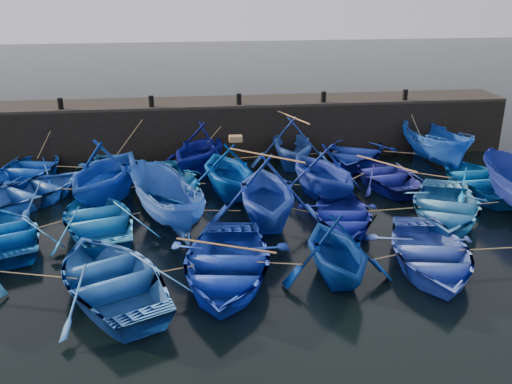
{
  "coord_description": "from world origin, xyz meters",
  "views": [
    {
      "loc": [
        -2.45,
        -16.41,
        8.3
      ],
      "look_at": [
        0.0,
        3.2,
        0.7
      ],
      "focal_mm": 40.0,
      "sensor_mm": 36.0,
      "label": 1
    }
  ],
  "objects": [
    {
      "name": "loose_oars",
      "position": [
        1.64,
        3.28,
        1.73
      ],
      "size": [
        9.47,
        12.15,
        1.66
      ],
      "color": "#99724C",
      "rests_on": "ground"
    },
    {
      "name": "boat_0",
      "position": [
        -9.16,
        7.76,
        0.49
      ],
      "size": [
        4.29,
        5.3,
        0.97
      ],
      "primitive_type": "imported",
      "rotation": [
        0.0,
        0.0,
        2.92
      ],
      "color": "#0A39A2",
      "rests_on": "ground"
    },
    {
      "name": "boat_14",
      "position": [
        -5.58,
        1.89,
        0.51
      ],
      "size": [
        4.74,
        5.69,
        1.02
      ],
      "primitive_type": "imported",
      "rotation": [
        0.0,
        0.0,
        3.42
      ],
      "color": "blue",
      "rests_on": "ground"
    },
    {
      "name": "quay_top",
      "position": [
        0.0,
        10.5,
        2.56
      ],
      "size": [
        26.0,
        2.5,
        0.12
      ],
      "primitive_type": "cube",
      "color": "black",
      "rests_on": "quay_wall"
    },
    {
      "name": "boat_1",
      "position": [
        -5.74,
        7.34,
        0.46
      ],
      "size": [
        3.57,
        4.71,
        0.92
      ],
      "primitive_type": "imported",
      "rotation": [
        0.0,
        0.0,
        0.09
      ],
      "color": "blue",
      "rests_on": "ground"
    },
    {
      "name": "boat_3",
      "position": [
        2.22,
        8.08,
        1.15
      ],
      "size": [
        3.98,
        4.55,
        2.29
      ],
      "primitive_type": "imported",
      "rotation": [
        0.0,
        0.0,
        -0.05
      ],
      "color": "#254BAA",
      "rests_on": "ground"
    },
    {
      "name": "wooden_crate",
      "position": [
        -0.6,
        4.75,
        2.34
      ],
      "size": [
        0.5,
        0.37,
        0.22
      ],
      "primitive_type": "cube",
      "color": "brown",
      "rests_on": "boat_9"
    },
    {
      "name": "boat_7",
      "position": [
        -5.59,
        4.66,
        1.29
      ],
      "size": [
        5.63,
        6.03,
        2.58
      ],
      "primitive_type": "imported",
      "rotation": [
        0.0,
        0.0,
        2.8
      ],
      "color": "#0C3699",
      "rests_on": "ground"
    },
    {
      "name": "bollard_4",
      "position": [
        8.0,
        9.6,
        2.87
      ],
      "size": [
        0.24,
        0.24,
        0.5
      ],
      "primitive_type": "cylinder",
      "color": "black",
      "rests_on": "quay_top"
    },
    {
      "name": "ground",
      "position": [
        0.0,
        0.0,
        0.0
      ],
      "size": [
        120.0,
        120.0,
        0.0
      ],
      "primitive_type": "plane",
      "color": "black",
      "rests_on": "ground"
    },
    {
      "name": "boat_13",
      "position": [
        -8.34,
        1.22,
        0.43
      ],
      "size": [
        4.32,
        4.95,
        0.86
      ],
      "primitive_type": "imported",
      "rotation": [
        0.0,
        0.0,
        3.54
      ],
      "color": "#0546A0",
      "rests_on": "ground"
    },
    {
      "name": "boat_10",
      "position": [
        2.74,
        4.14,
        1.14
      ],
      "size": [
        4.87,
        5.26,
        2.28
      ],
      "primitive_type": "imported",
      "rotation": [
        0.0,
        0.0,
        3.45
      ],
      "color": "#142B96",
      "rests_on": "ground"
    },
    {
      "name": "boat_6",
      "position": [
        -8.5,
        4.9,
        0.49
      ],
      "size": [
        5.62,
        5.78,
        0.98
      ],
      "primitive_type": "imported",
      "rotation": [
        0.0,
        0.0,
        2.44
      ],
      "color": "#1E4CA0",
      "rests_on": "ground"
    },
    {
      "name": "boat_22",
      "position": [
        -1.52,
        -1.99,
        0.55
      ],
      "size": [
        4.57,
        5.84,
        1.11
      ],
      "primitive_type": "imported",
      "rotation": [
        0.0,
        0.0,
        -0.15
      ],
      "color": "#122FA8",
      "rests_on": "ground"
    },
    {
      "name": "boat_11",
      "position": [
        5.69,
        5.2,
        0.45
      ],
      "size": [
        3.72,
        4.77,
        0.9
      ],
      "primitive_type": "imported",
      "rotation": [
        0.0,
        0.0,
        3.29
      ],
      "color": "navy",
      "rests_on": "ground"
    },
    {
      "name": "bollard_0",
      "position": [
        -8.0,
        9.6,
        2.87
      ],
      "size": [
        0.24,
        0.24,
        0.5
      ],
      "primitive_type": "cylinder",
      "color": "black",
      "rests_on": "quay_top"
    },
    {
      "name": "boat_15",
      "position": [
        -3.29,
        2.1,
        0.91
      ],
      "size": [
        3.43,
        5.03,
        1.82
      ],
      "primitive_type": "imported",
      "rotation": [
        0.0,
        0.0,
        3.53
      ],
      "color": "#234DA0",
      "rests_on": "ground"
    },
    {
      "name": "boat_18",
      "position": [
        6.57,
        1.36,
        0.53
      ],
      "size": [
        5.36,
        6.12,
        1.06
      ],
      "primitive_type": "imported",
      "rotation": [
        0.0,
        0.0,
        -0.4
      ],
      "color": "#2C6FBC",
      "rests_on": "ground"
    },
    {
      "name": "mooring_ropes",
      "position": [
        0.45,
        4.9,
        0.87
      ],
      "size": [
        18.07,
        11.87,
        2.1
      ],
      "color": "tan",
      "rests_on": "ground"
    },
    {
      "name": "boat_12",
      "position": [
        9.23,
        4.04,
        0.51
      ],
      "size": [
        3.74,
        5.06,
        1.02
      ],
      "primitive_type": "imported",
      "rotation": [
        0.0,
        0.0,
        3.19
      ],
      "color": "#065AA5",
      "rests_on": "ground"
    },
    {
      "name": "boat_4",
      "position": [
        5.31,
        8.3,
        0.54
      ],
      "size": [
        5.61,
        6.29,
        1.08
      ],
      "primitive_type": "imported",
      "rotation": [
        0.0,
        0.0,
        -0.45
      ],
      "color": "navy",
      "rests_on": "ground"
    },
    {
      "name": "boat_5",
      "position": [
        8.87,
        7.55,
        0.95
      ],
      "size": [
        2.52,
        5.12,
        1.9
      ],
      "primitive_type": "imported",
      "rotation": [
        0.0,
        0.0,
        0.14
      ],
      "color": "#1649B4",
      "rests_on": "ground"
    },
    {
      "name": "boat_9",
      "position": [
        -0.9,
        4.75,
        1.12
      ],
      "size": [
        4.46,
        4.91,
        2.24
      ],
      "primitive_type": "imported",
      "rotation": [
        0.0,
        0.0,
        3.35
      ],
      "color": "#003FA0",
      "rests_on": "ground"
    },
    {
      "name": "boat_8",
      "position": [
        -3.28,
        4.95,
        0.54
      ],
      "size": [
        4.73,
        5.85,
        1.07
      ],
      "primitive_type": "imported",
      "rotation": [
        0.0,
        0.0,
        0.22
      ],
      "color": "#125FA1",
      "rests_on": "ground"
    },
    {
      "name": "quay_wall",
      "position": [
        0.0,
        10.5,
        1.25
      ],
      "size": [
        26.0,
        2.5,
        2.5
      ],
      "primitive_type": "cube",
      "color": "black",
      "rests_on": "ground"
    },
    {
      "name": "boat_16",
      "position": [
        0.18,
        1.84,
        1.25
      ],
      "size": [
        4.32,
        4.95,
        2.51
      ],
      "primitive_type": "imported",
      "rotation": [
        0.0,
        0.0,
        -0.05
      ],
      "color": "#1938A6",
      "rests_on": "ground"
    },
    {
      "name": "boat_23",
      "position": [
        1.62,
        -2.3,
        0.98
      ],
      "size": [
        3.46,
        3.93,
        1.95
      ],
      "primitive_type": "imported",
      "rotation": [
        0.0,
        0.0,
        0.07
      ],
      "color": "navy",
      "rests_on": "ground"
    },
    {
      "name": "boat_21",
      "position": [
        -4.67,
        -2.33,
        0.55
      ],
      "size": [
        5.7,
        6.43,
        1.1
      ],
      "primitive_type": "imported",
      "rotation": [
        0.0,
        0.0,
        3.58
      ],
      "color": "#1B4F9C",
      "rests_on": "ground"
    },
    {
      "name": "boat_2",
      "position": [
        -1.94,
        7.77,
        1.12
      ],
      "size": [
        5.21,
        5.47,
        2.24
      ],
      "primitive_type": "imported",
      "rotation": [
        0.0,
        0.0,
        -0.47
      ],
      "color": "#040A72",
      "rests_on": "ground"
    },
    {
      "name": "boat_24",
      "position": [
        4.59,
        -2.0,
        0.51
      ],
      "size": [
        4.31,
        5.45,
        1.02
      ],
      "primitive_type": "imported",
      "rotation": [
        0.0,
        0.0,
        -0.17
      ],
      "color": "blue",
      "rests_on": "ground"
    },
    {
      "name": "boat_17",
      "position": [
        2.78,
        1.25,
        0.43
      ],
      "size": [
        3.52,
        4.55,
        0.87
      ],
      "primitive_type": "imported",
      "rotation": [
        0.0,
        0.0,
        -0.13
      ],
      "color": "navy",
      "rests_on": "ground"
    },
    {
      "name": "bollard_2",
      "position": [
        0.0,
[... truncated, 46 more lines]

